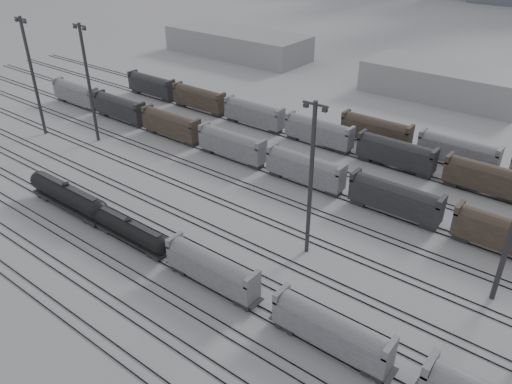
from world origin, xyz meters
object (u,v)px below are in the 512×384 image
Objects in this scene: tank_car_b at (130,229)px; light_mast_c at (311,178)px; hopper_car_a at (212,268)px; hopper_car_b at (331,329)px; tank_car_a at (68,195)px; light_mast_a at (33,74)px.

tank_car_b is 0.71× the size of light_mast_c.
hopper_car_a is at bearing -111.15° from light_mast_c.
hopper_car_b is (33.80, 0.00, 0.80)m from tank_car_b.
tank_car_a reaches higher than tank_car_b.
hopper_car_b is at bearing -10.86° from light_mast_a.
light_mast_c reaches higher than hopper_car_a.
light_mast_a reaches higher than light_mast_c.
tank_car_b is at bearing -180.00° from hopper_car_a.
light_mast_a is (-81.39, 15.61, 10.08)m from hopper_car_b.
light_mast_c is (-12.14, 14.14, 8.91)m from hopper_car_b.
hopper_car_a is 66.44m from light_mast_a.
hopper_car_b reaches higher than tank_car_b.
light_mast_c is at bearing 130.65° from hopper_car_b.
hopper_car_b is (17.61, 0.00, 0.03)m from hopper_car_a.
hopper_car_b is (49.10, 0.00, 0.39)m from tank_car_a.
hopper_car_b is at bearing 0.00° from tank_car_b.
light_mast_c is at bearing 68.85° from hopper_car_a.
light_mast_a reaches higher than hopper_car_b.
hopper_car_a is (16.19, 0.00, 0.77)m from tank_car_b.
light_mast_c is at bearing 33.14° from tank_car_b.
hopper_car_b is 20.66m from light_mast_c.
hopper_car_a is at bearing -13.76° from light_mast_a.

